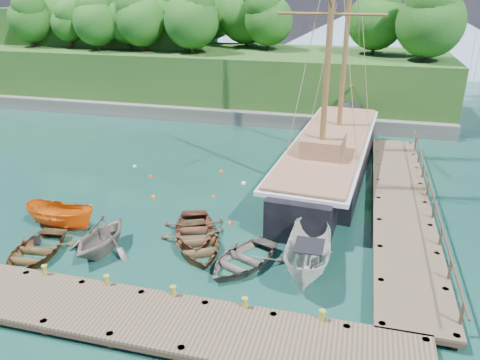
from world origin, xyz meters
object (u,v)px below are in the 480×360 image
object	(u,v)px
rowboat_0	(35,258)
schooner	(329,160)
rowboat_3	(242,265)
rowboat_4	(195,237)
motorboat_orange	(63,227)
rowboat_2	(197,249)
rowboat_1	(102,251)
cabin_boat_white	(308,272)

from	to	relation	value
rowboat_0	schooner	bearing A→B (deg)	41.92
rowboat_0	rowboat_3	bearing A→B (deg)	4.04
schooner	rowboat_0	bearing A→B (deg)	-126.74
rowboat_4	motorboat_orange	xyz separation A→B (m)	(-7.37, -0.85, 0.00)
rowboat_0	rowboat_4	bearing A→B (deg)	23.06
rowboat_2	rowboat_4	size ratio (longest dim) A/B	1.04
rowboat_0	rowboat_3	xyz separation A→B (m)	(9.97, 1.91, 0.00)
rowboat_4	schooner	distance (m)	12.46
rowboat_1	cabin_boat_white	bearing A→B (deg)	7.60
rowboat_3	motorboat_orange	xyz separation A→B (m)	(-10.48, 1.18, 0.00)
rowboat_0	motorboat_orange	bearing A→B (deg)	92.55
rowboat_4	schooner	bearing A→B (deg)	39.48
rowboat_3	cabin_boat_white	size ratio (longest dim) A/B	0.80
rowboat_3	motorboat_orange	size ratio (longest dim) A/B	1.03
rowboat_3	schooner	distance (m)	13.23
motorboat_orange	rowboat_0	bearing A→B (deg)	-167.44
rowboat_4	rowboat_0	bearing A→B (deg)	-171.27
rowboat_2	motorboat_orange	bearing A→B (deg)	148.99
rowboat_1	motorboat_orange	bearing A→B (deg)	156.54
rowboat_3	schooner	bearing A→B (deg)	100.16
rowboat_0	rowboat_2	xyz separation A→B (m)	(7.42, 2.76, 0.00)
cabin_boat_white	rowboat_1	bearing A→B (deg)	-176.55
rowboat_1	rowboat_2	distance (m)	4.73
rowboat_1	rowboat_4	world-z (taller)	rowboat_1
rowboat_2	motorboat_orange	xyz separation A→B (m)	(-7.93, 0.33, 0.00)
cabin_boat_white	schooner	bearing A→B (deg)	89.75
rowboat_2	motorboat_orange	world-z (taller)	motorboat_orange
rowboat_0	rowboat_1	size ratio (longest dim) A/B	1.14
rowboat_4	schooner	world-z (taller)	schooner
rowboat_1	schooner	size ratio (longest dim) A/B	0.14
rowboat_0	rowboat_2	bearing A→B (deg)	13.60
rowboat_0	schooner	size ratio (longest dim) A/B	0.16
schooner	rowboat_2	bearing A→B (deg)	-110.20
rowboat_4	motorboat_orange	distance (m)	7.42
rowboat_1	rowboat_3	distance (m)	7.09
rowboat_2	cabin_boat_white	world-z (taller)	cabin_boat_white
rowboat_0	rowboat_1	bearing A→B (deg)	18.42
rowboat_1	cabin_boat_white	xyz separation A→B (m)	(10.17, 0.76, 0.00)
cabin_boat_white	rowboat_3	bearing A→B (deg)	-176.91
rowboat_3	rowboat_0	bearing A→B (deg)	-145.95
rowboat_1	cabin_boat_white	world-z (taller)	cabin_boat_white
rowboat_1	rowboat_3	world-z (taller)	rowboat_1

